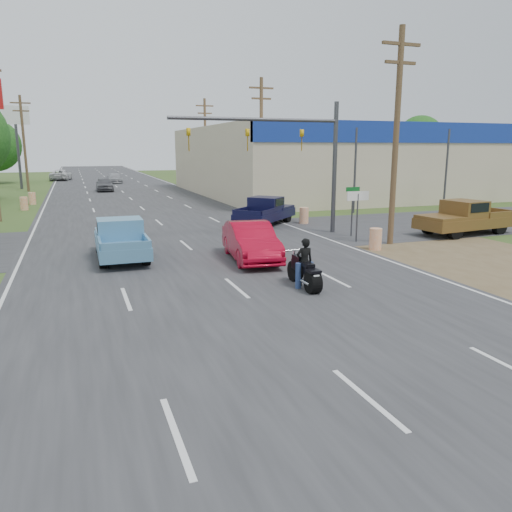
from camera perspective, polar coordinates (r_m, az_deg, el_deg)
name	(u,v)px	position (r m, az deg, el deg)	size (l,w,h in m)	color
ground	(367,399)	(9.92, 12.60, -15.68)	(200.00, 200.00, 0.00)	#314C1E
main_road	(131,199)	(47.79, -14.12, 6.37)	(15.00, 180.00, 0.02)	#2D2D30
cross_road	(178,238)	(26.19, -8.94, 2.00)	(120.00, 10.00, 0.02)	#2D2D30
dirt_verge	(458,253)	(23.94, 22.10, 0.27)	(8.00, 18.00, 0.01)	brown
big_box_store	(421,160)	(59.95, 18.30, 10.41)	(50.00, 28.10, 6.60)	#B7A88C
utility_pole_1	(396,132)	(24.90, 15.74, 13.45)	(2.00, 0.28, 10.00)	#4C3823
utility_pole_2	(261,139)	(40.93, 0.60, 13.25)	(2.00, 0.28, 10.00)	#4C3823
utility_pole_3	(205,142)	(58.13, -5.81, 12.89)	(2.00, 0.28, 10.00)	#4C3823
utility_pole_6	(24,141)	(59.50, -25.00, 11.82)	(2.00, 0.28, 10.00)	#4C3823
tree_3	(420,139)	(97.81, 18.23, 12.58)	(8.40, 8.40, 10.40)	#422D19
tree_5	(246,142)	(108.11, -1.19, 12.92)	(7.98, 7.98, 9.88)	#422D19
barrel_0	(376,239)	(23.58, 13.50, 1.89)	(0.56, 0.56, 1.00)	orange
barrel_1	(304,216)	(31.10, 5.50, 4.61)	(0.56, 0.56, 1.00)	orange
barrel_2	(24,204)	(41.68, -24.98, 5.46)	(0.56, 0.56, 1.00)	orange
barrel_3	(32,198)	(45.62, -24.21, 6.02)	(0.56, 0.56, 1.00)	orange
pole_sign_left_far	(16,124)	(63.62, -25.78, 13.38)	(3.00, 0.35, 9.20)	#3F3F44
lane_sign	(358,204)	(25.15, 11.54, 5.84)	(1.20, 0.08, 2.52)	#3F3F44
street_name_sign	(352,206)	(26.77, 10.94, 5.61)	(0.80, 0.08, 2.61)	#3F3F44
signal_mast	(290,144)	(26.57, 3.87, 12.66)	(9.12, 0.40, 7.00)	#3F3F44
red_convertible	(251,242)	(20.71, -0.58, 1.63)	(1.66, 4.77, 1.57)	#AA0720
motorcycle	(305,273)	(16.65, 5.63, -1.98)	(0.72, 2.32, 1.18)	black
rider	(304,265)	(16.64, 5.56, -1.01)	(0.58, 0.38, 1.60)	black
blue_pickup	(120,238)	(21.87, -15.23, 1.97)	(2.02, 5.15, 1.70)	black
navy_pickup	(266,211)	(30.58, 1.15, 5.21)	(5.03, 4.96, 1.69)	black
brown_pickup	(463,217)	(29.22, 22.60, 4.10)	(5.79, 2.78, 1.85)	black
distant_car_grey	(105,184)	(57.07, -16.91, 7.85)	(1.76, 4.36, 1.49)	#5A5A5F
distant_car_silver	(115,178)	(70.24, -15.87, 8.56)	(1.82, 4.46, 1.30)	#A0A0A4
distant_car_white	(61,175)	(78.64, -21.39, 8.61)	(2.51, 5.45, 1.51)	silver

